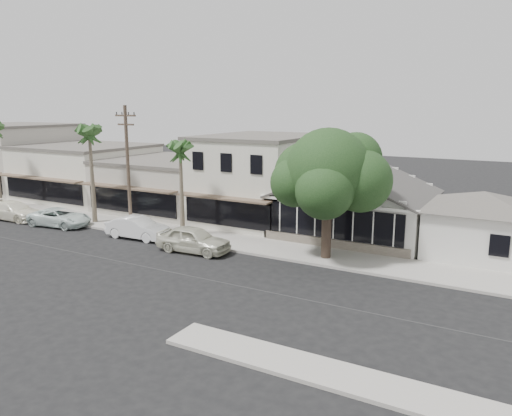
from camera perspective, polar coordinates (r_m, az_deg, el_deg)
The scene contains 17 objects.
ground at distance 27.28m, azimuth -7.73°, elevation -7.68°, with size 140.00×140.00×0.00m, color black.
sidewalk_north at distance 37.14m, azimuth -11.29°, elevation -2.45°, with size 90.00×3.50×0.15m, color #9E9991.
sidewalk_south at distance 17.18m, azimuth 20.67°, elevation -20.37°, with size 20.00×1.80×0.15m, color #9E9991.
corner_shop at distance 35.16m, azimuth 11.26°, elevation 0.99°, with size 10.40×8.60×5.10m.
side_cottage at distance 32.86m, azimuth 24.33°, elevation -2.56°, with size 6.00×6.00×3.00m, color silver.
row_building_near at distance 39.15m, azimuth 0.61°, elevation 3.23°, with size 8.00×10.00×6.50m, color silver.
row_building_midnear at distance 44.33m, azimuth -9.64°, elevation 2.55°, with size 10.00×10.00×4.20m, color #AFAA9D.
row_building_midfar at distance 51.51m, azimuth -18.79°, elevation 3.80°, with size 11.00×10.00×5.00m, color silver.
row_building_far at distance 60.04m, azimuth -25.90°, elevation 5.15°, with size 11.00×10.00×6.80m, color #AFAA9D.
utility_pole at distance 35.84m, azimuth -14.42°, elevation 4.57°, with size 1.80×0.24×9.00m.
car_0 at distance 31.27m, azimuth -7.17°, elevation -3.58°, with size 1.92×4.78×1.63m, color beige.
car_1 at distance 35.14m, azimuth -13.37°, elevation -2.21°, with size 1.60×4.58×1.51m, color white.
car_2 at distance 40.51m, azimuth -21.52°, elevation -1.00°, with size 2.26×4.90×1.36m, color silver.
car_3 at distance 44.25m, azimuth -25.97°, elevation -0.28°, with size 2.07×5.09×1.48m, color white.
shade_tree at distance 29.16m, azimuth 8.29°, elevation 3.91°, with size 7.00×6.33×7.77m.
palm_east at distance 34.01m, azimuth -8.65°, elevation 6.50°, with size 3.10×3.10×7.05m.
palm_mid at distance 39.68m, azimuth -18.52°, elevation 8.05°, with size 2.98×2.98×8.07m.
Camera 1 is at (15.74, -20.39, 8.97)m, focal length 35.00 mm.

